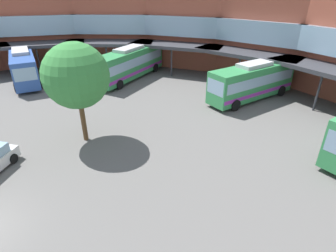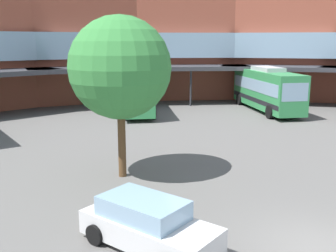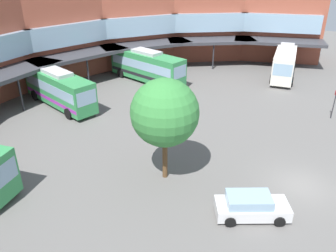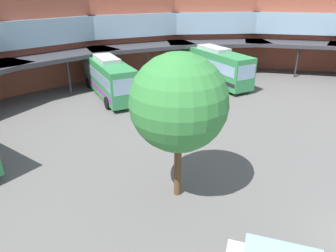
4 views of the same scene
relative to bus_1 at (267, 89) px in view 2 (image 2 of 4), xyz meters
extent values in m
plane|color=#605E5B|center=(-13.70, -20.71, -1.99)|extent=(117.70, 117.70, 0.00)
cube|color=#9E4C38|center=(6.70, 6.29, 3.39)|extent=(13.23, 12.05, 10.77)
cube|color=#8CADC6|center=(6.34, 5.82, 3.75)|extent=(12.41, 11.51, 2.51)
cube|color=#38383D|center=(3.69, 2.31, 1.60)|extent=(12.02, 10.45, 0.40)
cylinder|color=#2D2D33|center=(2.72, 1.03, -0.20)|extent=(0.20, 0.20, 3.59)
cube|color=#9E4C38|center=(-2.94, 11.38, 3.39)|extent=(13.33, 9.52, 10.77)
cube|color=#8CADC6|center=(-3.13, 10.81, 3.75)|extent=(12.26, 9.36, 2.51)
cube|color=#38383D|center=(-4.53, 6.64, 1.60)|extent=(12.69, 7.62, 0.40)
cylinder|color=#2D2D33|center=(-5.04, 5.12, -0.20)|extent=(0.20, 0.20, 3.59)
cube|color=#9E4C38|center=(-13.70, 13.14, 3.39)|extent=(12.05, 6.00, 10.77)
cube|color=#8CADC6|center=(-13.70, 12.54, 3.75)|extent=(10.84, 6.24, 2.51)
cube|color=#38383D|center=(-13.70, 8.14, 1.60)|extent=(12.05, 4.00, 0.40)
cylinder|color=#2D2D33|center=(-13.70, 6.54, -0.20)|extent=(0.20, 0.20, 3.59)
cube|color=#338C4C|center=(0.00, 0.02, -0.03)|extent=(4.97, 11.00, 3.23)
cube|color=#8CADC6|center=(0.00, 0.02, 0.36)|extent=(4.86, 10.38, 1.03)
cube|color=black|center=(0.00, 0.02, -0.93)|extent=(4.94, 10.79, 0.39)
cube|color=#8CADC6|center=(-1.28, -5.14, 0.36)|extent=(2.11, 0.64, 1.42)
cube|color=#B2B2B7|center=(0.00, 0.02, 1.77)|extent=(2.59, 4.16, 0.36)
cylinder|color=black|center=(0.30, -3.82, -1.44)|extent=(0.56, 1.14, 1.10)
cylinder|color=black|center=(-2.06, -3.23, -1.44)|extent=(0.56, 1.14, 1.10)
cylinder|color=black|center=(2.07, 3.26, -1.44)|extent=(0.56, 1.14, 1.10)
cylinder|color=black|center=(-0.30, 3.85, -1.44)|extent=(0.56, 1.14, 1.10)
cube|color=#338C4C|center=(-10.94, 3.98, -0.08)|extent=(5.19, 10.47, 3.13)
cube|color=#8CADC6|center=(-10.94, 3.98, 0.30)|extent=(5.06, 9.90, 1.00)
cube|color=purple|center=(-10.94, 3.98, -0.95)|extent=(5.15, 10.28, 0.38)
cube|color=#8CADC6|center=(-12.37, -0.86, 0.30)|extent=(2.07, 0.71, 1.38)
cube|color=#B2B2B7|center=(-10.94, 3.98, 1.67)|extent=(2.65, 4.00, 0.36)
cylinder|color=black|center=(-10.77, 0.32, -1.44)|extent=(0.60, 1.14, 1.10)
cylinder|color=black|center=(-13.08, 0.99, -1.44)|extent=(0.60, 1.14, 1.10)
cylinder|color=black|center=(-8.81, 6.97, -1.44)|extent=(0.60, 1.14, 1.10)
cylinder|color=black|center=(-11.12, 7.65, -1.44)|extent=(0.60, 1.14, 1.10)
cube|color=silver|center=(-18.34, -18.55, -1.44)|extent=(3.70, 4.72, 0.75)
cube|color=#8CADC6|center=(-18.46, -18.34, -0.76)|extent=(2.66, 3.08, 0.60)
cylinder|color=black|center=(-16.85, -19.39, -1.66)|extent=(0.51, 0.68, 0.66)
cylinder|color=black|center=(-18.26, -16.85, -1.66)|extent=(0.51, 0.68, 0.66)
cylinder|color=black|center=(-19.83, -17.72, -1.66)|extent=(0.51, 0.68, 0.66)
cylinder|color=brown|center=(-17.16, -11.89, -0.10)|extent=(0.36, 0.36, 3.79)
sphere|color=#38843D|center=(-17.16, -11.89, 3.06)|extent=(4.60, 4.60, 4.60)
camera|label=1|loc=(-0.70, -21.95, 8.66)|focal=29.12mm
camera|label=2|loc=(-22.29, -29.03, 4.24)|focal=42.52mm
camera|label=3|loc=(-35.21, -21.81, 12.40)|focal=36.78mm
camera|label=4|loc=(-26.57, -21.27, 7.93)|focal=33.11mm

